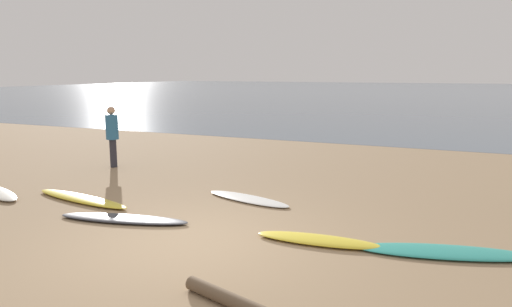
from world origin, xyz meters
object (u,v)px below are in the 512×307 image
at_px(surfboard_1, 81,199).
at_px(surfboard_4, 319,240).
at_px(surfboard_2, 123,219).
at_px(surfboard_5, 444,252).
at_px(surfboard_3, 248,199).
at_px(person_1, 112,132).
at_px(driftwood_log, 231,300).

xyz_separation_m(surfboard_1, surfboard_4, (5.05, -0.36, -0.00)).
height_order(surfboard_2, surfboard_5, surfboard_2).
bearing_deg(surfboard_1, surfboard_5, 8.31).
bearing_deg(surfboard_1, surfboard_3, 33.36).
bearing_deg(surfboard_2, surfboard_1, 144.82).
bearing_deg(surfboard_2, person_1, 120.18).
xyz_separation_m(surfboard_4, driftwood_log, (-0.34, -2.31, 0.04)).
relative_size(surfboard_2, surfboard_3, 1.19).
bearing_deg(surfboard_4, driftwood_log, -102.67).
xyz_separation_m(surfboard_2, surfboard_5, (5.20, 0.62, -0.00)).
height_order(surfboard_1, driftwood_log, driftwood_log).
bearing_deg(surfboard_4, surfboard_3, 134.24).
distance_m(surfboard_4, driftwood_log, 2.33).
xyz_separation_m(surfboard_2, driftwood_log, (3.09, -1.97, 0.04)).
distance_m(surfboard_2, surfboard_3, 2.54).
xyz_separation_m(surfboard_5, person_1, (-8.52, 3.05, 0.94)).
relative_size(surfboard_3, surfboard_5, 0.81).
relative_size(surfboard_2, person_1, 1.44).
xyz_separation_m(surfboard_2, person_1, (-3.32, 3.67, 0.94)).
xyz_separation_m(surfboard_3, surfboard_5, (3.76, -1.47, 0.00)).
height_order(surfboard_2, surfboard_3, surfboard_2).
bearing_deg(driftwood_log, surfboard_2, 147.47).
bearing_deg(surfboard_3, person_1, 175.89).
bearing_deg(surfboard_1, surfboard_2, -14.27).
xyz_separation_m(surfboard_2, surfboard_4, (3.43, 0.34, 0.00)).
height_order(surfboard_3, driftwood_log, driftwood_log).
relative_size(surfboard_3, driftwood_log, 1.50).
xyz_separation_m(surfboard_1, surfboard_2, (1.62, -0.70, -0.01)).
height_order(surfboard_1, surfboard_3, surfboard_1).
xyz_separation_m(surfboard_1, surfboard_3, (3.07, 1.39, -0.02)).
bearing_deg(driftwood_log, surfboard_4, 81.69).
xyz_separation_m(surfboard_3, driftwood_log, (1.65, -4.06, 0.05)).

